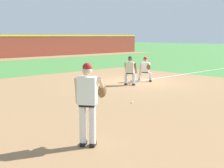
# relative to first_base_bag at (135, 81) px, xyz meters

# --- Properties ---
(ground_plane) EXTENTS (160.00, 160.00, 0.00)m
(ground_plane) POSITION_rel_first_base_bag_xyz_m (0.00, 0.00, -0.04)
(ground_plane) COLOR #47843D
(infield_dirt_patch) EXTENTS (18.00, 18.00, 0.01)m
(infield_dirt_patch) POSITION_rel_first_base_bag_xyz_m (-4.07, -2.96, -0.04)
(infield_dirt_patch) COLOR #9E754C
(infield_dirt_patch) RESTS_ON ground
(foul_line_stripe) EXTENTS (14.04, 0.10, 0.00)m
(foul_line_stripe) POSITION_rel_first_base_bag_xyz_m (7.02, 0.00, -0.04)
(foul_line_stripe) COLOR white
(foul_line_stripe) RESTS_ON ground
(first_base_bag) EXTENTS (0.38, 0.38, 0.09)m
(first_base_bag) POSITION_rel_first_base_bag_xyz_m (0.00, 0.00, 0.00)
(first_base_bag) COLOR white
(first_base_bag) RESTS_ON ground
(baseball) EXTENTS (0.07, 0.07, 0.07)m
(baseball) POSITION_rel_first_base_bag_xyz_m (-4.12, -3.53, -0.01)
(baseball) COLOR white
(baseball) RESTS_ON ground
(pitcher) EXTENTS (0.85, 0.57, 1.86)m
(pitcher) POSITION_rel_first_base_bag_xyz_m (-8.10, -5.90, 1.01)
(pitcher) COLOR black
(pitcher) RESTS_ON ground
(first_baseman) EXTENTS (0.81, 1.04, 1.34)m
(first_baseman) POSITION_rel_first_base_bag_xyz_m (0.39, -0.35, 0.69)
(first_baseman) COLOR black
(first_baseman) RESTS_ON ground
(baserunner) EXTENTS (0.62, 0.68, 1.46)m
(baserunner) POSITION_rel_first_base_bag_xyz_m (-1.08, -0.61, 0.75)
(baserunner) COLOR black
(baserunner) RESTS_ON ground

